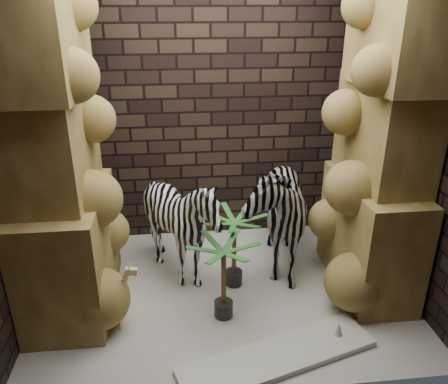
{
  "coord_description": "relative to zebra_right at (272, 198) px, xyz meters",
  "views": [
    {
      "loc": [
        -0.4,
        -3.6,
        2.65
      ],
      "look_at": [
        0.02,
        0.15,
        1.0
      ],
      "focal_mm": 35.62,
      "sensor_mm": 36.0,
      "label": 1
    }
  ],
  "objects": [
    {
      "name": "floor",
      "position": [
        -0.55,
        -0.48,
        -0.76
      ],
      "size": [
        3.5,
        3.5,
        0.0
      ],
      "primitive_type": "plane",
      "color": "silver",
      "rests_on": "ground"
    },
    {
      "name": "wall_back",
      "position": [
        -0.55,
        0.77,
        0.74
      ],
      "size": [
        3.5,
        0.0,
        3.5
      ],
      "primitive_type": "plane",
      "rotation": [
        1.57,
        0.0,
        0.0
      ],
      "color": "black",
      "rests_on": "ground"
    },
    {
      "name": "wall_front",
      "position": [
        -0.55,
        -1.73,
        0.74
      ],
      "size": [
        3.5,
        0.0,
        3.5
      ],
      "primitive_type": "plane",
      "rotation": [
        -1.57,
        0.0,
        0.0
      ],
      "color": "black",
      "rests_on": "ground"
    },
    {
      "name": "wall_left",
      "position": [
        -2.3,
        -0.48,
        0.74
      ],
      "size": [
        0.0,
        3.0,
        3.0
      ],
      "primitive_type": "plane",
      "rotation": [
        1.57,
        0.0,
        1.57
      ],
      "color": "black",
      "rests_on": "ground"
    },
    {
      "name": "wall_right",
      "position": [
        1.2,
        -0.48,
        0.74
      ],
      "size": [
        0.0,
        3.0,
        3.0
      ],
      "primitive_type": "plane",
      "rotation": [
        1.57,
        0.0,
        -1.57
      ],
      "color": "black",
      "rests_on": "ground"
    },
    {
      "name": "rock_pillar_left",
      "position": [
        -1.95,
        -0.48,
        0.74
      ],
      "size": [
        0.68,
        1.3,
        3.0
      ],
      "primitive_type": null,
      "color": "tan",
      "rests_on": "floor"
    },
    {
      "name": "rock_pillar_right",
      "position": [
        0.87,
        -0.48,
        0.74
      ],
      "size": [
        0.58,
        1.25,
        3.0
      ],
      "primitive_type": null,
      "color": "tan",
      "rests_on": "floor"
    },
    {
      "name": "zebra_right",
      "position": [
        0.0,
        0.0,
        0.0
      ],
      "size": [
        0.83,
        1.36,
        1.53
      ],
      "primitive_type": "imported",
      "rotation": [
        0.0,
        0.0,
        -0.11
      ],
      "color": "white",
      "rests_on": "floor"
    },
    {
      "name": "zebra_left",
      "position": [
        -0.94,
        -0.2,
        -0.21
      ],
      "size": [
        1.25,
        1.42,
        1.1
      ],
      "primitive_type": "imported",
      "rotation": [
        0.0,
        0.0,
        -0.25
      ],
      "color": "white",
      "rests_on": "floor"
    },
    {
      "name": "giraffe_toy",
      "position": [
        -1.6,
        -0.9,
        -0.44
      ],
      "size": [
        0.34,
        0.13,
        0.64
      ],
      "primitive_type": null,
      "rotation": [
        0.0,
        0.0,
        0.07
      ],
      "color": "beige",
      "rests_on": "floor"
    },
    {
      "name": "palm_front",
      "position": [
        -0.44,
        -0.37,
        -0.37
      ],
      "size": [
        0.36,
        0.36,
        0.79
      ],
      "primitive_type": null,
      "color": "#1F521C",
      "rests_on": "floor"
    },
    {
      "name": "palm_back",
      "position": [
        -0.6,
        -0.84,
        -0.38
      ],
      "size": [
        0.36,
        0.36,
        0.77
      ],
      "primitive_type": null,
      "color": "#1F521C",
      "rests_on": "floor"
    },
    {
      "name": "surfboard",
      "position": [
        -0.22,
        -1.43,
        -0.74
      ],
      "size": [
        1.68,
        0.87,
        0.05
      ],
      "primitive_type": "cube",
      "rotation": [
        0.0,
        0.0,
        0.3
      ],
      "color": "beige",
      "rests_on": "floor"
    }
  ]
}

